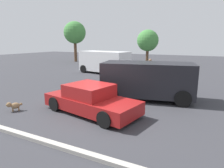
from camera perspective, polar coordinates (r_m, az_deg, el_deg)
ground_plane at (r=8.80m, az=-4.09°, el=-8.17°), size 80.00×80.00×0.00m
sedan_foreground at (r=8.64m, az=-6.17°, el=-4.57°), size 4.58×2.54×1.26m
dog at (r=9.88m, az=-26.45°, el=-5.57°), size 0.49×0.55×0.43m
van_white at (r=19.35m, az=-2.22°, el=6.51°), size 5.20×2.97×2.12m
suv_dark at (r=10.71m, az=10.24°, el=1.35°), size 5.04×3.01×1.97m
pedestrian at (r=15.67m, az=10.84°, el=4.60°), size 0.56×0.30×1.75m
parking_curb at (r=6.58m, az=-18.48°, el=-15.61°), size 7.74×0.20×0.12m
tree_back_left at (r=28.39m, az=10.27°, el=12.22°), size 2.96×2.96×4.67m
tree_back_center at (r=31.21m, az=-10.70°, el=14.32°), size 3.30×3.30×6.02m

